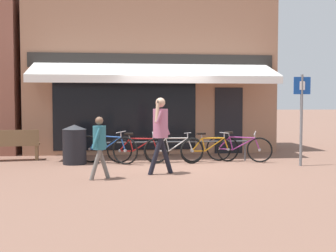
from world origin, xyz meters
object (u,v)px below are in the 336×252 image
bicycle_red (138,149)px  bicycle_silver (174,149)px  parking_sign (302,110)px  bicycle_orange (210,149)px  bicycle_purple (239,148)px  litter_bin (75,144)px  bicycle_blue (107,149)px  pedestrian_adult (161,127)px  pedestrian_child (99,141)px  park_bench (9,144)px

bicycle_red → bicycle_silver: (0.97, -0.04, 0.00)m
parking_sign → bicycle_silver: bearing=163.2°
bicycle_red → bicycle_orange: bearing=-2.9°
bicycle_silver → bicycle_purple: bearing=-12.0°
litter_bin → bicycle_blue: bearing=-1.3°
pedestrian_adult → pedestrian_child: 1.46m
litter_bin → pedestrian_adult: bearing=-40.4°
bicycle_silver → pedestrian_adult: size_ratio=0.97×
bicycle_red → parking_sign: (4.13, -1.00, 1.07)m
bicycle_purple → litter_bin: (-4.43, 0.09, 0.15)m
bicycle_silver → pedestrian_child: 2.98m
bicycle_silver → park_bench: size_ratio=1.03×
litter_bin → park_bench: litter_bin is taller
bicycle_silver → pedestrian_adult: bearing=-117.6°
bicycle_purple → park_bench: 6.37m
bicycle_orange → bicycle_silver: bearing=159.0°
bicycle_orange → pedestrian_adult: (-1.51, -1.65, 0.71)m
bicycle_orange → pedestrian_child: bearing=-157.8°
pedestrian_adult → litter_bin: bearing=-38.1°
bicycle_silver → bicycle_purple: size_ratio=0.99×
bicycle_red → pedestrian_child: bearing=-110.3°
bicycle_silver → parking_sign: (3.16, -0.95, 1.07)m
parking_sign → park_bench: size_ratio=1.42×
bicycle_purple → litter_bin: litter_bin is taller
bicycle_silver → bicycle_orange: bearing=-16.7°
parking_sign → bicycle_red: bearing=166.4°
bicycle_orange → litter_bin: litter_bin is taller
bicycle_purple → bicycle_orange: bearing=-152.5°
pedestrian_child → park_bench: bearing=-56.9°
bicycle_blue → parking_sign: parking_sign is taller
parking_sign → bicycle_purple: bearing=146.7°
bicycle_red → bicycle_blue: bearing=-177.1°
pedestrian_adult → park_bench: 4.80m
bicycle_red → parking_sign: size_ratio=0.72×
bicycle_blue → bicycle_silver: size_ratio=0.96×
bicycle_blue → bicycle_orange: bicycle_blue is taller
park_bench → bicycle_red: bearing=-20.4°
bicycle_blue → bicycle_red: 0.83m
bicycle_red → litter_bin: (-1.68, -0.00, 0.16)m
litter_bin → bicycle_red: bearing=0.0°
pedestrian_adult → parking_sign: bearing=-165.5°
bicycle_purple → litter_bin: bearing=-157.9°
bicycle_purple → pedestrian_child: bearing=-125.6°
pedestrian_adult → pedestrian_child: (-1.35, -0.51, -0.27)m
bicycle_blue → pedestrian_adult: (1.26, -1.78, 0.68)m
bicycle_orange → parking_sign: (2.19, -0.85, 1.07)m
pedestrian_child → parking_sign: size_ratio=0.57×
bicycle_blue → pedestrian_adult: 2.28m
bicycle_blue → bicycle_orange: bearing=24.8°
bicycle_orange → litter_bin: (-3.62, 0.15, 0.16)m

